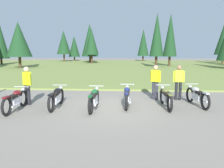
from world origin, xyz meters
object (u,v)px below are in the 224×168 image
object	(u,v)px
motorcycle_navy	(127,96)
motorcycle_silver	(197,96)
motorcycle_olive	(166,97)
rider_with_back_turned	(27,83)
motorcycle_british_green	(94,99)
rider_checking_bike	(179,80)
motorcycle_black	(56,97)
rider_in_hivis_vest	(155,80)
motorcycle_maroon	(16,100)

from	to	relation	value
motorcycle_navy	motorcycle_silver	bearing A→B (deg)	5.45
motorcycle_olive	rider_with_back_turned	world-z (taller)	rider_with_back_turned
motorcycle_british_green	rider_checking_bike	size ratio (longest dim) A/B	1.26
motorcycle_british_green	motorcycle_olive	size ratio (longest dim) A/B	1.00
motorcycle_black	rider_checking_bike	bearing A→B (deg)	19.00
motorcycle_black	rider_in_hivis_vest	distance (m)	4.69
motorcycle_silver	rider_in_hivis_vest	size ratio (longest dim) A/B	1.25
motorcycle_black	motorcycle_navy	bearing A→B (deg)	8.33
motorcycle_navy	motorcycle_silver	distance (m)	3.01
motorcycle_maroon	rider_in_hivis_vest	bearing A→B (deg)	22.99
motorcycle_olive	rider_in_hivis_vest	bearing A→B (deg)	99.24
motorcycle_maroon	motorcycle_navy	distance (m)	4.48
motorcycle_navy	rider_in_hivis_vest	size ratio (longest dim) A/B	1.26
motorcycle_navy	motorcycle_olive	bearing A→B (deg)	-3.51
motorcycle_maroon	rider_in_hivis_vest	size ratio (longest dim) A/B	1.26
motorcycle_maroon	motorcycle_navy	bearing A→B (deg)	12.92
motorcycle_maroon	rider_checking_bike	world-z (taller)	rider_checking_bike
motorcycle_black	motorcycle_british_green	size ratio (longest dim) A/B	1.00
rider_with_back_turned	motorcycle_maroon	bearing A→B (deg)	-91.17
motorcycle_british_green	rider_in_hivis_vest	size ratio (longest dim) A/B	1.26
motorcycle_british_green	rider_with_back_turned	world-z (taller)	rider_with_back_turned
motorcycle_navy	rider_checking_bike	xyz separation A→B (m)	(2.46, 1.43, 0.51)
motorcycle_british_green	rider_in_hivis_vest	xyz separation A→B (m)	(2.68, 2.01, 0.51)
motorcycle_navy	motorcycle_olive	world-z (taller)	same
motorcycle_silver	rider_with_back_turned	xyz separation A→B (m)	(-7.34, -0.28, 0.51)
motorcycle_black	rider_with_back_turned	world-z (taller)	rider_with_back_turned
motorcycle_maroon	motorcycle_silver	world-z (taller)	same
motorcycle_british_green	rider_checking_bike	bearing A→B (deg)	27.92
motorcycle_silver	rider_in_hivis_vest	distance (m)	2.06
motorcycle_black	rider_with_back_turned	xyz separation A→B (m)	(-1.43, 0.43, 0.51)
motorcycle_british_green	motorcycle_olive	world-z (taller)	same
motorcycle_black	rider_with_back_turned	distance (m)	1.58
motorcycle_navy	rider_in_hivis_vest	distance (m)	2.04
motorcycle_navy	rider_in_hivis_vest	bearing A→B (deg)	46.38
motorcycle_olive	rider_with_back_turned	bearing A→B (deg)	178.99
motorcycle_maroon	motorcycle_silver	distance (m)	7.47
motorcycle_black	motorcycle_silver	xyz separation A→B (m)	(5.91, 0.71, 0.00)
motorcycle_black	motorcycle_british_green	world-z (taller)	same
motorcycle_olive	motorcycle_silver	xyz separation A→B (m)	(1.39, 0.38, 0.00)
motorcycle_maroon	rider_with_back_turned	world-z (taller)	rider_with_back_turned
motorcycle_olive	motorcycle_silver	bearing A→B (deg)	15.47
motorcycle_navy	motorcycle_olive	xyz separation A→B (m)	(1.61, -0.10, 0.00)
motorcycle_silver	rider_checking_bike	distance (m)	1.36
motorcycle_navy	motorcycle_black	bearing A→B (deg)	-171.67
motorcycle_black	motorcycle_olive	xyz separation A→B (m)	(4.53, 0.33, 0.00)
motorcycle_olive	rider_in_hivis_vest	xyz separation A→B (m)	(-0.25, 1.53, 0.51)
motorcycle_maroon	rider_with_back_turned	bearing A→B (deg)	88.83
motorcycle_silver	motorcycle_navy	bearing A→B (deg)	-174.55
motorcycle_black	rider_in_hivis_vest	bearing A→B (deg)	23.44
motorcycle_british_green	motorcycle_silver	bearing A→B (deg)	11.35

